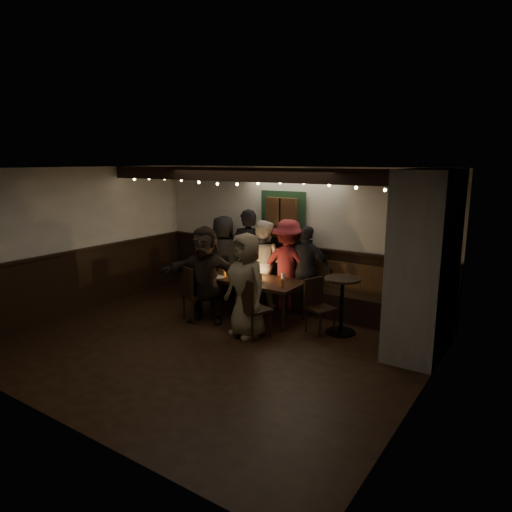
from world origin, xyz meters
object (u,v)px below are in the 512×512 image
Objects in this scene: dining_table at (250,281)px; person_c at (263,263)px; chair_end at (317,302)px; person_a at (224,257)px; high_top at (342,298)px; chair_near_right at (250,305)px; person_e at (307,270)px; person_g at (246,285)px; person_b at (248,256)px; chair_near_left at (192,290)px; person_f at (205,275)px; person_d at (288,265)px.

person_c reaches higher than dining_table.
chair_end is 2.49m from person_a.
dining_table is at bearing 100.69° from person_c.
dining_table is 1.26m from person_a.
high_top reaches higher than dining_table.
person_e reaches higher than chair_near_right.
person_g reaches higher than person_c.
person_b reaches higher than chair_near_right.
person_e is at bearing 46.52° from chair_near_left.
person_e is at bearing 94.96° from person_g.
person_b is 0.33m from person_c.
person_a is 1.44m from person_f.
person_e reaches higher than chair_near_left.
person_f is (-1.04, 0.17, 0.29)m from chair_near_right.
person_c reaches higher than chair_end.
person_a is 0.60m from person_b.
high_top is 0.56× the size of person_c.
person_d reaches higher than chair_near_left.
chair_end is 0.98m from person_e.
chair_end is at bearing 20.76° from chair_near_left.
person_g is at bearing -26.84° from person_f.
person_b is 1.10× the size of person_f.
person_b is (-0.47, 0.65, 0.28)m from dining_table.
person_b is at bearing 165.41° from person_a.
chair_near_right is 1.59m from person_d.
chair_near_right is at bearing -131.06° from chair_end.
chair_near_left is 0.58× the size of person_f.
person_d is 1.02× the size of person_g.
person_f is at bearing 99.28° from person_a.
person_g is at bearing -2.10° from chair_near_left.
dining_table is 2.00× the size of chair_near_left.
person_a reaches higher than person_e.
chair_near_right is at bearing 102.63° from person_b.
person_b is at bearing 72.01° from person_f.
chair_end is 0.53× the size of person_c.
high_top is at bearing 149.19° from person_d.
chair_near_left is at bearing 90.13° from person_a.
high_top is at bearing 20.61° from chair_near_left.
person_g is at bearing -136.36° from chair_end.
person_d is at bearing 62.50° from dining_table.
person_b is 1.11× the size of person_g.
chair_near_left reaches higher than chair_near_right.
person_f is at bearing -159.46° from chair_end.
dining_table is at bearing 55.34° from person_d.
person_c is 0.98× the size of person_f.
person_b is 1.09× the size of person_d.
chair_near_left reaches higher than dining_table.
person_f reaches higher than dining_table.
person_c is 1.03× the size of person_e.
person_d reaches higher than person_c.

